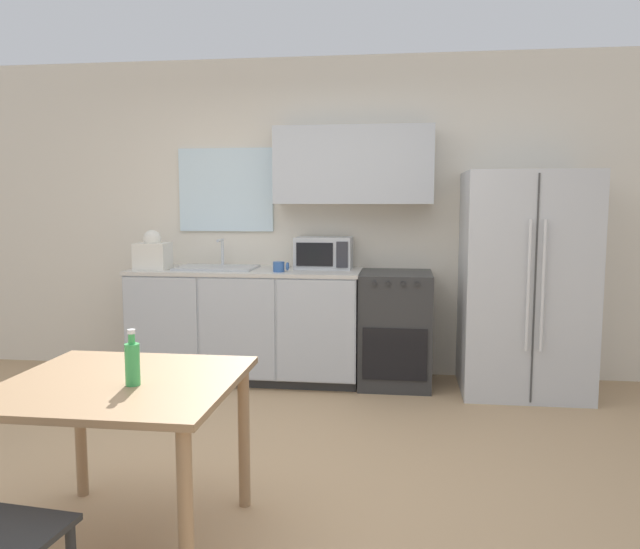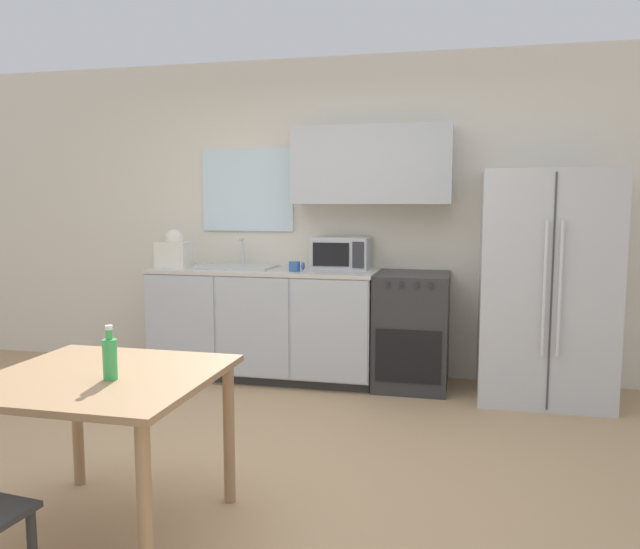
{
  "view_description": "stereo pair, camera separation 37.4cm",
  "coord_description": "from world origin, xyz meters",
  "px_view_note": "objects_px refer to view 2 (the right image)",
  "views": [
    {
      "loc": [
        0.8,
        -3.14,
        1.48
      ],
      "look_at": [
        0.32,
        0.55,
        1.05
      ],
      "focal_mm": 35.0,
      "sensor_mm": 36.0,
      "label": 1
    },
    {
      "loc": [
        1.17,
        -3.07,
        1.48
      ],
      "look_at": [
        0.32,
        0.55,
        1.05
      ],
      "focal_mm": 35.0,
      "sensor_mm": 36.0,
      "label": 2
    }
  ],
  "objects_px": {
    "coffee_mug": "(295,266)",
    "drink_bottle": "(110,357)",
    "dining_table": "(102,397)",
    "microwave": "(342,253)",
    "refrigerator": "(545,286)",
    "oven_range": "(412,330)"
  },
  "relations": [
    {
      "from": "microwave",
      "to": "coffee_mug",
      "type": "xyz_separation_m",
      "value": [
        -0.32,
        -0.3,
        -0.09
      ]
    },
    {
      "from": "microwave",
      "to": "coffee_mug",
      "type": "height_order",
      "value": "microwave"
    },
    {
      "from": "coffee_mug",
      "to": "drink_bottle",
      "type": "height_order",
      "value": "coffee_mug"
    },
    {
      "from": "oven_range",
      "to": "drink_bottle",
      "type": "bearing_deg",
      "value": -111.45
    },
    {
      "from": "coffee_mug",
      "to": "dining_table",
      "type": "bearing_deg",
      "value": -94.92
    },
    {
      "from": "dining_table",
      "to": "coffee_mug",
      "type": "bearing_deg",
      "value": 85.08
    },
    {
      "from": "microwave",
      "to": "refrigerator",
      "type": "bearing_deg",
      "value": -6.77
    },
    {
      "from": "oven_range",
      "to": "dining_table",
      "type": "distance_m",
      "value": 2.84
    },
    {
      "from": "dining_table",
      "to": "drink_bottle",
      "type": "height_order",
      "value": "drink_bottle"
    },
    {
      "from": "refrigerator",
      "to": "drink_bottle",
      "type": "relative_size",
      "value": 7.38
    },
    {
      "from": "microwave",
      "to": "dining_table",
      "type": "height_order",
      "value": "microwave"
    },
    {
      "from": "coffee_mug",
      "to": "drink_bottle",
      "type": "distance_m",
      "value": 2.49
    },
    {
      "from": "refrigerator",
      "to": "dining_table",
      "type": "height_order",
      "value": "refrigerator"
    },
    {
      "from": "oven_range",
      "to": "microwave",
      "type": "distance_m",
      "value": 0.86
    },
    {
      "from": "microwave",
      "to": "drink_bottle",
      "type": "distance_m",
      "value": 2.82
    },
    {
      "from": "microwave",
      "to": "drink_bottle",
      "type": "bearing_deg",
      "value": -99.04
    },
    {
      "from": "oven_range",
      "to": "drink_bottle",
      "type": "xyz_separation_m",
      "value": [
        -1.04,
        -2.66,
        0.37
      ]
    },
    {
      "from": "refrigerator",
      "to": "microwave",
      "type": "distance_m",
      "value": 1.62
    },
    {
      "from": "refrigerator",
      "to": "dining_table",
      "type": "xyz_separation_m",
      "value": [
        -2.12,
        -2.53,
        -0.23
      ]
    },
    {
      "from": "oven_range",
      "to": "coffee_mug",
      "type": "relative_size",
      "value": 7.28
    },
    {
      "from": "dining_table",
      "to": "drink_bottle",
      "type": "distance_m",
      "value": 0.23
    },
    {
      "from": "microwave",
      "to": "coffee_mug",
      "type": "relative_size",
      "value": 3.69
    }
  ]
}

